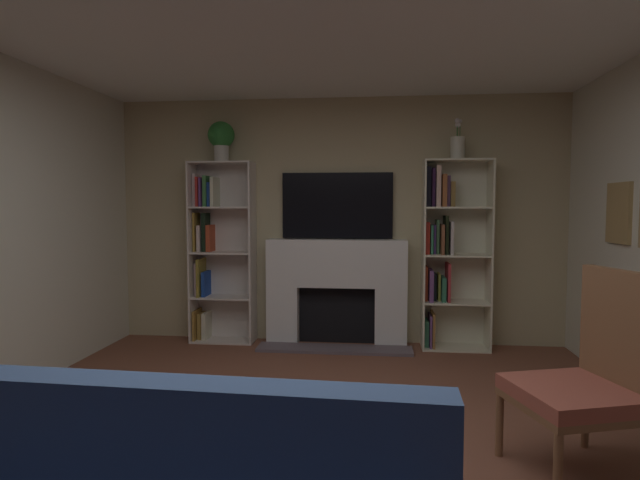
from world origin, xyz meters
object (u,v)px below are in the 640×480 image
tv (337,206)px  bookshelf_left (217,250)px  fireplace (337,289)px  vase_with_flowers (458,146)px  potted_plant (221,138)px  armchair (591,377)px  bookshelf_right (447,250)px

tv → bookshelf_left: size_ratio=0.61×
fireplace → vase_with_flowers: size_ratio=3.83×
fireplace → vase_with_flowers: (1.21, -0.03, 1.46)m
potted_plant → armchair: size_ratio=0.38×
fireplace → bookshelf_right: 1.20m
bookshelf_left → potted_plant: bearing=-27.9°
fireplace → vase_with_flowers: 1.90m
fireplace → tv: bearing=90.0°
tv → potted_plant: bearing=-174.3°
tv → vase_with_flowers: vase_with_flowers is taller
bookshelf_left → armchair: 3.83m
bookshelf_left → vase_with_flowers: bearing=-1.0°
fireplace → vase_with_flowers: bearing=-1.5°
bookshelf_right → vase_with_flowers: bearing=-16.1°
potted_plant → vase_with_flowers: size_ratio=1.03×
bookshelf_right → armchair: bookshelf_right is taller
fireplace → armchair: armchair is taller
bookshelf_right → bookshelf_left: bearing=179.6°
potted_plant → armchair: bearing=-41.5°
armchair → bookshelf_left: bearing=138.8°
bookshelf_right → vase_with_flowers: vase_with_flowers is taller
fireplace → bookshelf_right: bookshelf_right is taller
tv → bookshelf_left: 1.38m
bookshelf_left → bookshelf_right: bearing=-0.4°
vase_with_flowers → armchair: 2.91m
tv → armchair: bearing=-58.7°
fireplace → tv: size_ratio=1.34×
potted_plant → tv: bearing=5.7°
tv → bookshelf_right: bearing=-4.9°
bookshelf_right → vase_with_flowers: 1.04m
bookshelf_right → armchair: 2.57m
potted_plant → vase_with_flowers: potted_plant is taller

